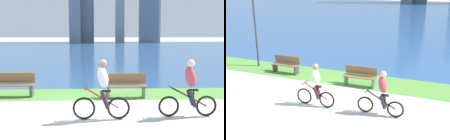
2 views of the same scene
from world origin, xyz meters
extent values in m
plane|color=#B2AFA8|center=(0.00, 0.00, 0.00)|extent=(300.00, 300.00, 0.00)
cube|color=#59933D|center=(0.00, 2.84, 0.00)|extent=(120.00, 2.13, 0.01)
cube|color=#2D568C|center=(0.00, 37.50, 0.00)|extent=(300.00, 67.19, 0.00)
torus|color=black|center=(-0.11, -0.49, 0.31)|extent=(0.63, 0.06, 0.63)
torus|color=black|center=(0.85, -0.49, 0.31)|extent=(0.63, 0.06, 0.63)
cylinder|color=red|center=(0.40, -0.49, 0.60)|extent=(0.93, 0.04, 0.60)
cylinder|color=red|center=(0.52, -0.49, 0.55)|extent=(0.04, 0.04, 0.46)
cube|color=black|center=(0.52, -0.49, 0.80)|extent=(0.24, 0.10, 0.05)
cylinder|color=black|center=(-0.06, -0.49, 0.88)|extent=(0.03, 0.52, 0.03)
ellipsoid|color=white|center=(0.42, -0.49, 1.18)|extent=(0.40, 0.36, 0.65)
sphere|color=#A57A59|center=(0.42, -0.49, 1.56)|extent=(0.22, 0.22, 0.22)
cylinder|color=#26262D|center=(0.47, -0.59, 0.56)|extent=(0.27, 0.11, 0.49)
cylinder|color=#26262D|center=(0.47, -0.39, 0.56)|extent=(0.27, 0.11, 0.49)
torus|color=black|center=(2.30, -0.31, 0.30)|extent=(0.60, 0.06, 0.60)
torus|color=black|center=(3.39, -0.31, 0.30)|extent=(0.60, 0.06, 0.60)
cylinder|color=black|center=(2.87, -0.31, 0.58)|extent=(1.06, 0.04, 0.59)
cylinder|color=black|center=(3.01, -0.31, 0.53)|extent=(0.04, 0.04, 0.45)
cube|color=black|center=(3.01, -0.31, 0.77)|extent=(0.24, 0.10, 0.05)
cylinder|color=black|center=(2.35, -0.31, 0.85)|extent=(0.03, 0.52, 0.03)
ellipsoid|color=#BF3F4C|center=(2.90, -0.31, 1.15)|extent=(0.40, 0.36, 0.65)
sphere|color=beige|center=(2.90, -0.31, 1.53)|extent=(0.22, 0.22, 0.22)
cylinder|color=#26262D|center=(2.95, -0.41, 0.53)|extent=(0.27, 0.11, 0.49)
cylinder|color=#26262D|center=(2.95, -0.21, 0.53)|extent=(0.27, 0.11, 0.49)
cube|color=brown|center=(1.29, 2.13, 0.45)|extent=(1.50, 0.45, 0.04)
cube|color=brown|center=(1.29, 2.33, 0.70)|extent=(1.50, 0.11, 0.40)
cube|color=#595960|center=(1.94, 2.13, 0.23)|extent=(0.08, 0.37, 0.45)
cube|color=#595960|center=(0.64, 2.13, 0.23)|extent=(0.08, 0.37, 0.45)
cube|color=brown|center=(-2.88, 2.48, 0.45)|extent=(1.50, 0.45, 0.04)
cube|color=brown|center=(-2.88, 2.67, 0.70)|extent=(1.50, 0.11, 0.40)
cube|color=#38383D|center=(-2.23, 2.48, 0.23)|extent=(0.08, 0.37, 0.45)
cube|color=#38383D|center=(-3.53, 2.48, 0.23)|extent=(0.08, 0.37, 0.45)
cylinder|color=#38383D|center=(-5.03, 3.00, 2.01)|extent=(0.10, 0.10, 4.01)
camera|label=1|loc=(0.35, -8.29, 2.38)|focal=46.37mm
camera|label=2|loc=(4.79, -8.97, 4.45)|focal=43.42mm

